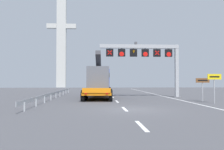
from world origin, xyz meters
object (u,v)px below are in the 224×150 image
Objects in this scene: tourist_info_sign_brown at (203,84)px; bridge_pylon_distant at (62,37)px; exit_sign_yellow at (214,82)px; heavy_haul_truck_orange at (99,81)px; overhead_lane_gantry at (149,55)px.

bridge_pylon_distant is (-21.15, 53.00, 13.99)m from tourist_info_sign_brown.
heavy_haul_truck_orange is at bearing 134.85° from exit_sign_yellow.
exit_sign_yellow is 2.18m from tourist_info_sign_brown.
heavy_haul_truck_orange is 0.46× the size of bridge_pylon_distant.
heavy_haul_truck_orange is 14.17m from exit_sign_yellow.
exit_sign_yellow is at bearing -45.15° from heavy_haul_truck_orange.
heavy_haul_truck_orange is 48.48m from bridge_pylon_distant.
bridge_pylon_distant is at bearing 111.75° from tourist_info_sign_brown.
exit_sign_yellow is 0.08× the size of bridge_pylon_distant.
overhead_lane_gantry is at bearing -16.15° from heavy_haul_truck_orange.
bridge_pylon_distant is at bearing 110.20° from overhead_lane_gantry.
exit_sign_yellow is 1.15× the size of tourist_info_sign_brown.
exit_sign_yellow is at bearing -64.35° from overhead_lane_gantry.
exit_sign_yellow reaches higher than tourist_info_sign_brown.
heavy_haul_truck_orange is at bearing 163.85° from overhead_lane_gantry.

